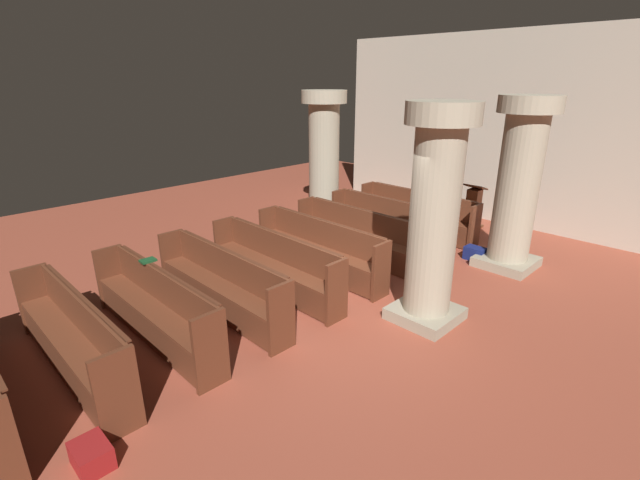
% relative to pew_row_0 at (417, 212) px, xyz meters
% --- Properties ---
extents(ground_plane, '(19.20, 19.20, 0.00)m').
position_rel_pew_row_0_xyz_m(ground_plane, '(1.15, -3.79, -0.52)').
color(ground_plane, '#9E4733').
extents(back_wall, '(10.00, 0.16, 4.50)m').
position_rel_pew_row_0_xyz_m(back_wall, '(1.15, 2.29, 1.73)').
color(back_wall, beige).
rests_on(back_wall, ground).
extents(pew_row_0, '(2.96, 0.46, 0.98)m').
position_rel_pew_row_0_xyz_m(pew_row_0, '(0.00, 0.00, 0.00)').
color(pew_row_0, brown).
rests_on(pew_row_0, ground).
extents(pew_row_1, '(2.96, 0.46, 0.98)m').
position_rel_pew_row_0_xyz_m(pew_row_1, '(0.00, -1.06, 0.00)').
color(pew_row_1, brown).
rests_on(pew_row_1, ground).
extents(pew_row_2, '(2.96, 0.47, 0.98)m').
position_rel_pew_row_0_xyz_m(pew_row_2, '(0.00, -2.13, 0.00)').
color(pew_row_2, brown).
rests_on(pew_row_2, ground).
extents(pew_row_3, '(2.96, 0.46, 0.98)m').
position_rel_pew_row_0_xyz_m(pew_row_3, '(0.00, -3.19, 0.00)').
color(pew_row_3, brown).
rests_on(pew_row_3, ground).
extents(pew_row_4, '(2.96, 0.46, 0.98)m').
position_rel_pew_row_0_xyz_m(pew_row_4, '(0.00, -4.25, 0.00)').
color(pew_row_4, brown).
rests_on(pew_row_4, ground).
extents(pew_row_5, '(2.96, 0.47, 0.98)m').
position_rel_pew_row_0_xyz_m(pew_row_5, '(0.00, -5.32, 0.00)').
color(pew_row_5, brown).
rests_on(pew_row_5, ground).
extents(pew_row_6, '(2.96, 0.46, 0.98)m').
position_rel_pew_row_0_xyz_m(pew_row_6, '(0.00, -6.38, 0.00)').
color(pew_row_6, brown).
rests_on(pew_row_6, ground).
extents(pew_row_7, '(2.96, 0.46, 0.98)m').
position_rel_pew_row_0_xyz_m(pew_row_7, '(0.00, -7.44, 0.00)').
color(pew_row_7, brown).
rests_on(pew_row_7, ground).
extents(pillar_aisle_side, '(1.08, 1.08, 3.18)m').
position_rel_pew_row_0_xyz_m(pillar_aisle_side, '(2.35, -0.39, 1.14)').
color(pillar_aisle_side, '#9F967E').
rests_on(pillar_aisle_side, ground).
extents(pillar_far_side, '(1.08, 1.08, 3.18)m').
position_rel_pew_row_0_xyz_m(pillar_far_side, '(-2.30, -0.74, 1.14)').
color(pillar_far_side, '#9F967E').
rests_on(pillar_far_side, ground).
extents(pillar_aisle_rear, '(0.99, 0.99, 3.18)m').
position_rel_pew_row_0_xyz_m(pillar_aisle_rear, '(2.35, -3.26, 1.14)').
color(pillar_aisle_rear, '#9F967E').
rests_on(pillar_aisle_rear, ground).
extents(lectern, '(0.48, 0.45, 1.08)m').
position_rel_pew_row_0_xyz_m(lectern, '(0.72, 1.34, -0.07)').
color(lectern, brown).
rests_on(lectern, ground).
extents(hymn_book, '(0.16, 0.21, 0.03)m').
position_rel_pew_row_0_xyz_m(hymn_book, '(-0.47, -6.19, 0.47)').
color(hymn_book, '#194723').
rests_on(hymn_book, pew_row_6).
extents(kneeler_box_navy, '(0.39, 0.26, 0.26)m').
position_rel_pew_row_0_xyz_m(kneeler_box_navy, '(1.77, -0.53, -0.39)').
color(kneeler_box_navy, navy).
rests_on(kneeler_box_navy, ground).
extents(kneeler_box_red, '(0.40, 0.30, 0.24)m').
position_rel_pew_row_0_xyz_m(kneeler_box_red, '(1.64, -7.84, -0.40)').
color(kneeler_box_red, maroon).
rests_on(kneeler_box_red, ground).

